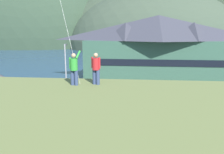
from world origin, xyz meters
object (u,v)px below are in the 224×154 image
object	(u,v)px
moored_boat_wharfside	(94,67)
parked_car_back_row_right	(222,103)
parked_car_mid_row_far	(144,127)
parking_light_pole	(66,68)
harbor_lodge	(158,47)
parked_car_lone_by_shed	(87,99)
person_companion	(96,68)
parked_car_front_row_silver	(31,97)
parked_car_front_row_end	(57,122)
parked_car_mid_row_center	(184,107)
moored_boat_outer_mooring	(122,69)
wharf_dock	(108,69)
parked_car_front_row_red	(8,119)
person_kite_flyer	(74,68)

from	to	relation	value
moored_boat_wharfside	parked_car_back_row_right	bearing A→B (deg)	-52.83
parked_car_mid_row_far	parking_light_pole	distance (m)	15.37
harbor_lodge	parked_car_lone_by_shed	size ratio (longest dim) A/B	6.44
parked_car_mid_row_far	person_companion	xyz separation A→B (m)	(-3.14, -6.39, 6.28)
parking_light_pole	parked_car_mid_row_far	bearing A→B (deg)	-47.13
parked_car_back_row_right	parked_car_front_row_silver	xyz separation A→B (m)	(-23.24, 0.00, 0.00)
parked_car_mid_row_far	parked_car_front_row_end	xyz separation A→B (m)	(-7.99, 0.48, 0.00)
parked_car_mid_row_center	parking_light_pole	bearing A→B (deg)	161.03
moored_boat_wharfside	parked_car_front_row_silver	size ratio (longest dim) A/B	1.50
moored_boat_wharfside	person_companion	xyz separation A→B (m)	(7.24, -40.09, 6.62)
moored_boat_wharfside	parked_car_back_row_right	size ratio (longest dim) A/B	1.50
parked_car_mid_row_center	parking_light_pole	size ratio (longest dim) A/B	0.57
moored_boat_wharfside	moored_boat_outer_mooring	xyz separation A→B (m)	(6.91, -1.72, 0.00)
parked_car_back_row_right	parked_car_front_row_silver	world-z (taller)	same
wharf_dock	moored_boat_outer_mooring	distance (m)	4.31
wharf_dock	parked_car_lone_by_shed	size ratio (longest dim) A/B	2.77
parked_car_lone_by_shed	parked_car_front_row_end	bearing A→B (deg)	-100.31
parked_car_front_row_red	person_companion	world-z (taller)	person_companion
harbor_lodge	parked_car_mid_row_far	bearing A→B (deg)	-98.43
moored_boat_outer_mooring	parked_car_lone_by_shed	world-z (taller)	moored_boat_outer_mooring
person_companion	parked_car_mid_row_center	bearing A→B (deg)	57.49
parked_car_lone_by_shed	parked_car_front_row_end	xyz separation A→B (m)	(-1.32, -7.26, 0.00)
wharf_dock	parking_light_pole	xyz separation A→B (m)	(-3.20, -23.41, 4.03)
person_companion	moored_boat_outer_mooring	bearing A→B (deg)	90.50
parked_car_back_row_right	parking_light_pole	world-z (taller)	parking_light_pole
moored_boat_wharfside	parked_car_mid_row_center	distance (m)	31.64
parked_car_front_row_end	person_companion	bearing A→B (deg)	-54.73
parked_car_mid_row_center	parking_light_pole	xyz separation A→B (m)	(-14.89, 5.12, 3.32)
parking_light_pole	person_companion	size ratio (longest dim) A/B	4.30
parked_car_mid_row_far	harbor_lodge	bearing A→B (deg)	81.57
wharf_dock	parked_car_front_row_red	distance (m)	34.31
parked_car_back_row_right	parked_car_front_row_end	bearing A→B (deg)	-157.64
wharf_dock	parked_car_front_row_silver	bearing A→B (deg)	-104.32
wharf_dock	parked_car_front_row_end	xyz separation A→B (m)	(-0.98, -33.93, 0.71)
parking_light_pole	parked_car_back_row_right	bearing A→B (deg)	-9.75
parked_car_lone_by_shed	person_companion	distance (m)	15.86
parked_car_back_row_right	person_kite_flyer	bearing A→B (deg)	-133.75
parked_car_mid_row_center	moored_boat_wharfside	bearing A→B (deg)	118.42
parked_car_lone_by_shed	parked_car_front_row_silver	distance (m)	7.18
parked_car_front_row_silver	moored_boat_wharfside	bearing A→B (deg)	82.42
harbor_lodge	parked_car_back_row_right	bearing A→B (deg)	-68.11
parked_car_front_row_end	person_companion	world-z (taller)	person_companion
parked_car_front_row_red	person_kite_flyer	size ratio (longest dim) A/B	2.30
harbor_lodge	parked_car_back_row_right	distance (m)	17.04
person_companion	parking_light_pole	bearing A→B (deg)	112.13
parking_light_pole	person_kite_flyer	size ratio (longest dim) A/B	4.03
parked_car_front_row_end	parked_car_front_row_red	bearing A→B (deg)	178.57
moored_boat_outer_mooring	parked_car_front_row_red	bearing A→B (deg)	-106.54
parked_car_lone_by_shed	harbor_lodge	bearing A→B (deg)	56.07
moored_boat_outer_mooring	person_companion	size ratio (longest dim) A/B	4.35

